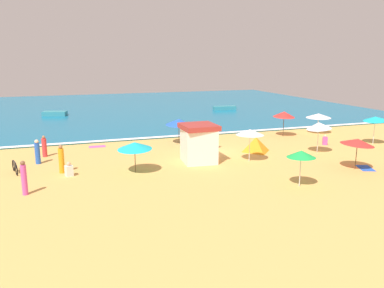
{
  "coord_description": "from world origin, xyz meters",
  "views": [
    {
      "loc": [
        -10.68,
        -26.49,
        6.97
      ],
      "look_at": [
        -1.62,
        -0.33,
        0.8
      ],
      "focal_mm": 36.37,
      "sensor_mm": 36.0,
      "label": 1
    }
  ],
  "objects_px": {
    "beachgoer_3": "(214,139)",
    "parked_bicycle": "(15,167)",
    "lifeguard_cabana": "(199,143)",
    "beach_umbrella_0": "(375,119)",
    "beachgoer_0": "(69,170)",
    "beachgoer_1": "(24,178)",
    "beach_umbrella_5": "(284,114)",
    "beach_umbrella_8": "(319,126)",
    "small_boat_0": "(55,114)",
    "small_boat_1": "(225,108)",
    "beachgoer_4": "(37,152)",
    "beach_umbrella_1": "(301,154)",
    "beach_umbrella_2": "(319,116)",
    "beach_tent": "(256,144)",
    "beach_umbrella_7": "(250,132)",
    "beach_umbrella_4": "(135,146)",
    "beachgoer_5": "(61,160)",
    "beachgoer_2": "(325,140)",
    "beach_umbrella_3": "(358,142)",
    "beach_umbrella_6": "(179,122)",
    "beachgoer_6": "(44,147)"
  },
  "relations": [
    {
      "from": "beachgoer_3",
      "to": "parked_bicycle",
      "type": "bearing_deg",
      "value": -172.46
    },
    {
      "from": "lifeguard_cabana",
      "to": "beach_umbrella_0",
      "type": "bearing_deg",
      "value": 1.63
    },
    {
      "from": "beachgoer_0",
      "to": "beachgoer_1",
      "type": "bearing_deg",
      "value": -130.54
    },
    {
      "from": "beach_umbrella_5",
      "to": "beach_umbrella_8",
      "type": "distance_m",
      "value": 6.35
    },
    {
      "from": "small_boat_0",
      "to": "small_boat_1",
      "type": "height_order",
      "value": "small_boat_0"
    },
    {
      "from": "beachgoer_0",
      "to": "beachgoer_4",
      "type": "relative_size",
      "value": 0.54
    },
    {
      "from": "parked_bicycle",
      "to": "beach_umbrella_1",
      "type": "bearing_deg",
      "value": -27.65
    },
    {
      "from": "beachgoer_3",
      "to": "beach_umbrella_8",
      "type": "bearing_deg",
      "value": -27.56
    },
    {
      "from": "beach_umbrella_2",
      "to": "beach_tent",
      "type": "distance_m",
      "value": 10.04
    },
    {
      "from": "beach_umbrella_1",
      "to": "beach_umbrella_7",
      "type": "relative_size",
      "value": 0.76
    },
    {
      "from": "small_boat_1",
      "to": "beachgoer_3",
      "type": "bearing_deg",
      "value": -115.81
    },
    {
      "from": "beach_umbrella_0",
      "to": "beachgoer_1",
      "type": "distance_m",
      "value": 26.45
    },
    {
      "from": "beach_umbrella_4",
      "to": "parked_bicycle",
      "type": "xyz_separation_m",
      "value": [
        -7.04,
        2.36,
        -1.33
      ]
    },
    {
      "from": "beach_umbrella_1",
      "to": "small_boat_0",
      "type": "bearing_deg",
      "value": 111.73
    },
    {
      "from": "beach_umbrella_1",
      "to": "beachgoer_1",
      "type": "relative_size",
      "value": 1.12
    },
    {
      "from": "lifeguard_cabana",
      "to": "beach_umbrella_4",
      "type": "xyz_separation_m",
      "value": [
        -4.59,
        -1.13,
        0.39
      ]
    },
    {
      "from": "beachgoer_4",
      "to": "beachgoer_5",
      "type": "xyz_separation_m",
      "value": [
        1.48,
        -2.74,
        0.04
      ]
    },
    {
      "from": "beach_umbrella_0",
      "to": "beachgoer_4",
      "type": "relative_size",
      "value": 1.45
    },
    {
      "from": "beachgoer_2",
      "to": "beachgoer_3",
      "type": "distance_m",
      "value": 9.29
    },
    {
      "from": "beach_umbrella_3",
      "to": "beach_umbrella_4",
      "type": "bearing_deg",
      "value": 164.02
    },
    {
      "from": "beach_umbrella_2",
      "to": "beach_umbrella_6",
      "type": "distance_m",
      "value": 13.62
    },
    {
      "from": "lifeguard_cabana",
      "to": "beachgoer_2",
      "type": "xyz_separation_m",
      "value": [
        11.59,
        1.62,
        -0.97
      ]
    },
    {
      "from": "beach_umbrella_3",
      "to": "small_boat_0",
      "type": "height_order",
      "value": "beach_umbrella_3"
    },
    {
      "from": "beach_umbrella_1",
      "to": "beach_tent",
      "type": "xyz_separation_m",
      "value": [
        1.64,
        8.12,
        -1.28
      ]
    },
    {
      "from": "beach_umbrella_7",
      "to": "beach_umbrella_8",
      "type": "xyz_separation_m",
      "value": [
        5.95,
        0.52,
        0.03
      ]
    },
    {
      "from": "beach_umbrella_8",
      "to": "beach_umbrella_6",
      "type": "bearing_deg",
      "value": 143.94
    },
    {
      "from": "lifeguard_cabana",
      "to": "beachgoer_0",
      "type": "bearing_deg",
      "value": -176.27
    },
    {
      "from": "beach_umbrella_7",
      "to": "beach_umbrella_8",
      "type": "height_order",
      "value": "beach_umbrella_8"
    },
    {
      "from": "parked_bicycle",
      "to": "beachgoer_4",
      "type": "height_order",
      "value": "beachgoer_4"
    },
    {
      "from": "beach_umbrella_7",
      "to": "beachgoer_0",
      "type": "distance_m",
      "value": 11.95
    },
    {
      "from": "beach_umbrella_1",
      "to": "small_boat_0",
      "type": "height_order",
      "value": "beach_umbrella_1"
    },
    {
      "from": "beachgoer_2",
      "to": "small_boat_0",
      "type": "relative_size",
      "value": 0.28
    },
    {
      "from": "beach_umbrella_2",
      "to": "beachgoer_0",
      "type": "height_order",
      "value": "beach_umbrella_2"
    },
    {
      "from": "beach_umbrella_8",
      "to": "beachgoer_6",
      "type": "bearing_deg",
      "value": 164.29
    },
    {
      "from": "beachgoer_5",
      "to": "small_boat_1",
      "type": "xyz_separation_m",
      "value": [
        21.19,
        23.24,
        -0.48
      ]
    },
    {
      "from": "beach_umbrella_5",
      "to": "beachgoer_1",
      "type": "xyz_separation_m",
      "value": [
        -21.02,
        -8.99,
        -1.12
      ]
    },
    {
      "from": "beach_umbrella_4",
      "to": "beach_umbrella_1",
      "type": "bearing_deg",
      "value": -34.53
    },
    {
      "from": "beachgoer_6",
      "to": "beachgoer_2",
      "type": "bearing_deg",
      "value": -8.73
    },
    {
      "from": "beach_umbrella_1",
      "to": "beach_umbrella_8",
      "type": "relative_size",
      "value": 0.85
    },
    {
      "from": "beach_umbrella_0",
      "to": "beach_tent",
      "type": "relative_size",
      "value": 1.21
    },
    {
      "from": "beach_umbrella_5",
      "to": "beachgoer_1",
      "type": "height_order",
      "value": "beach_umbrella_5"
    },
    {
      "from": "beach_umbrella_6",
      "to": "beach_umbrella_7",
      "type": "height_order",
      "value": "beach_umbrella_7"
    },
    {
      "from": "beach_umbrella_4",
      "to": "beachgoer_3",
      "type": "distance_m",
      "value": 8.23
    },
    {
      "from": "beach_umbrella_7",
      "to": "beach_tent",
      "type": "height_order",
      "value": "beach_umbrella_7"
    },
    {
      "from": "beachgoer_6",
      "to": "small_boat_1",
      "type": "relative_size",
      "value": 0.49
    },
    {
      "from": "beachgoer_4",
      "to": "beachgoer_5",
      "type": "distance_m",
      "value": 3.11
    },
    {
      "from": "beachgoer_4",
      "to": "beach_umbrella_8",
      "type": "bearing_deg",
      "value": -10.2
    },
    {
      "from": "beach_umbrella_0",
      "to": "small_boat_0",
      "type": "height_order",
      "value": "beach_umbrella_0"
    },
    {
      "from": "beachgoer_1",
      "to": "beachgoer_5",
      "type": "xyz_separation_m",
      "value": [
        1.88,
        3.51,
        -0.05
      ]
    },
    {
      "from": "beach_tent",
      "to": "beachgoer_3",
      "type": "distance_m",
      "value": 3.19
    }
  ]
}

